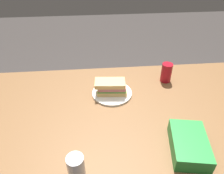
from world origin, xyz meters
The scene contains 6 objects.
dining_table centered at (0.00, 0.00, 0.69)m, with size 1.85×0.91×0.78m.
paper_plate centered at (0.03, -0.16, 0.78)m, with size 0.23×0.23×0.01m, color white.
sandwich centered at (0.03, -0.16, 0.83)m, with size 0.19×0.11×0.08m.
soda_can_red centered at (-0.32, -0.27, 0.84)m, with size 0.07×0.07×0.12m, color maroon.
chip_bag centered at (-0.27, 0.27, 0.81)m, with size 0.23×0.15×0.07m, color #268C38.
soda_can_silver centered at (0.21, 0.36, 0.84)m, with size 0.07×0.07×0.12m, color silver.
Camera 1 is at (0.12, 0.84, 1.57)m, focal length 34.66 mm.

